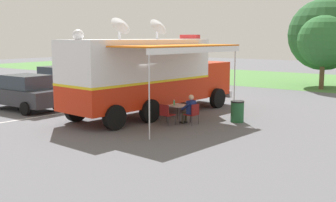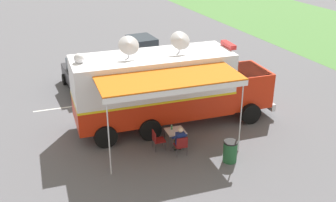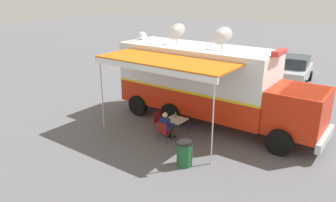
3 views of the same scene
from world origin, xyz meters
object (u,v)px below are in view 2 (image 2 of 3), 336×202
object	(u,v)px
folding_table	(175,132)
folding_chair_beside_table	(157,139)
command_truck	(169,86)
folding_chair_at_table	(181,144)
water_bottle	(172,127)
seated_responder	(180,139)
trash_bin	(230,151)
car_behind_truck	(84,76)
car_far_corner	(143,50)

from	to	relation	value
folding_table	folding_chair_beside_table	world-z (taller)	folding_chair_beside_table
command_truck	folding_chair_at_table	bearing A→B (deg)	-13.66
command_truck	folding_table	bearing A→B (deg)	-15.92
command_truck	folding_chair_at_table	distance (m)	3.25
water_bottle	folding_chair_beside_table	bearing A→B (deg)	-79.71
seated_responder	trash_bin	bearing A→B (deg)	48.96
folding_chair_at_table	car_behind_truck	world-z (taller)	car_behind_truck
folding_chair_at_table	trash_bin	distance (m)	2.01
folding_chair_at_table	trash_bin	size ratio (longest dim) A/B	0.96
water_bottle	seated_responder	size ratio (longest dim) A/B	0.18
seated_responder	trash_bin	distance (m)	2.13
seated_responder	car_behind_truck	xyz separation A→B (m)	(-8.42, -2.05, 0.23)
command_truck	folding_table	world-z (taller)	command_truck
trash_bin	folding_chair_beside_table	bearing A→B (deg)	-130.86
folding_chair_beside_table	seated_responder	size ratio (longest dim) A/B	0.70
folding_chair_beside_table	car_behind_truck	size ratio (longest dim) A/B	0.21
command_truck	car_far_corner	world-z (taller)	command_truck
water_bottle	car_behind_truck	size ratio (longest dim) A/B	0.05
command_truck	trash_bin	distance (m)	4.40
folding_chair_at_table	command_truck	bearing A→B (deg)	166.34
folding_table	folding_chair_at_table	distance (m)	0.82
trash_bin	car_far_corner	xyz separation A→B (m)	(-13.10, 1.10, 0.42)
water_bottle	car_far_corner	distance (m)	11.26
water_bottle	folding_chair_at_table	world-z (taller)	water_bottle
folding_table	car_behind_truck	xyz separation A→B (m)	(-7.81, -2.14, 0.21)
folding_table	folding_chair_beside_table	bearing A→B (deg)	-92.37
seated_responder	car_far_corner	world-z (taller)	car_far_corner
trash_bin	seated_responder	bearing A→B (deg)	-131.04
car_behind_truck	car_far_corner	xyz separation A→B (m)	(-3.28, 4.75, 0.00)
car_behind_truck	water_bottle	bearing A→B (deg)	14.94
water_bottle	car_far_corner	size ratio (longest dim) A/B	0.05
folding_table	trash_bin	size ratio (longest dim) A/B	0.95
command_truck	car_behind_truck	bearing A→B (deg)	-154.73
folding_chair_beside_table	car_far_corner	distance (m)	11.59
folding_chair_at_table	trash_bin	bearing A→B (deg)	53.31
folding_chair_at_table	car_far_corner	bearing A→B (deg)	167.17
folding_chair_at_table	car_far_corner	distance (m)	12.21
folding_table	seated_responder	distance (m)	0.62
water_bottle	car_far_corner	xyz separation A→B (m)	(-10.93, 2.71, 0.05)
command_truck	car_behind_truck	distance (m)	6.47
command_truck	trash_bin	xyz separation A→B (m)	(4.04, 0.92, -1.49)
folding_table	folding_chair_beside_table	size ratio (longest dim) A/B	0.99
folding_chair_beside_table	folding_chair_at_table	bearing A→B (deg)	41.62
car_behind_truck	car_far_corner	bearing A→B (deg)	124.69
command_truck	car_behind_truck	xyz separation A→B (m)	(-5.77, -2.73, -1.07)
trash_bin	car_far_corner	size ratio (longest dim) A/B	0.21
water_bottle	trash_bin	world-z (taller)	water_bottle
seated_responder	car_behind_truck	distance (m)	8.67
folding_table	seated_responder	xyz separation A→B (m)	(0.61, -0.09, -0.02)
car_behind_truck	folding_chair_beside_table	bearing A→B (deg)	9.45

